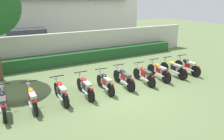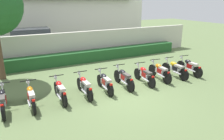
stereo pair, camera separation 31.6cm
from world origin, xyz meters
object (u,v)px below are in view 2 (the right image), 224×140
object	(u,v)px
motorcycle_in_row_7	(160,71)
motorcycle_in_row_1	(31,96)
motorcycle_in_row_2	(60,90)
motorcycle_in_row_8	(175,69)
motorcycle_in_row_0	(3,100)
motorcycle_in_row_6	(144,75)
motorcycle_in_row_3	(84,86)
motorcycle_in_row_4	(105,82)
parked_car	(33,41)
motorcycle_in_row_9	(189,66)
motorcycle_in_row_5	(124,78)

from	to	relation	value
motorcycle_in_row_7	motorcycle_in_row_1	bearing A→B (deg)	95.50
motorcycle_in_row_2	motorcycle_in_row_8	world-z (taller)	motorcycle_in_row_8
motorcycle_in_row_0	motorcycle_in_row_6	bearing A→B (deg)	-87.04
motorcycle_in_row_1	motorcycle_in_row_6	size ratio (longest dim) A/B	0.98
motorcycle_in_row_2	motorcycle_in_row_3	size ratio (longest dim) A/B	0.97
motorcycle_in_row_8	motorcycle_in_row_4	bearing A→B (deg)	90.36
motorcycle_in_row_1	motorcycle_in_row_2	xyz separation A→B (m)	(1.11, 0.06, -0.00)
motorcycle_in_row_3	motorcycle_in_row_1	bearing A→B (deg)	93.85
parked_car	motorcycle_in_row_4	distance (m)	9.17
motorcycle_in_row_6	motorcycle_in_row_7	bearing A→B (deg)	-82.54
motorcycle_in_row_3	motorcycle_in_row_0	bearing A→B (deg)	91.54
motorcycle_in_row_0	motorcycle_in_row_7	world-z (taller)	motorcycle_in_row_7
parked_car	motorcycle_in_row_7	size ratio (longest dim) A/B	2.43
motorcycle_in_row_9	parked_car	bearing A→B (deg)	39.10
parked_car	motorcycle_in_row_4	world-z (taller)	parked_car
motorcycle_in_row_9	motorcycle_in_row_2	bearing A→B (deg)	92.66
motorcycle_in_row_2	motorcycle_in_row_8	size ratio (longest dim) A/B	0.94
motorcycle_in_row_0	motorcycle_in_row_8	size ratio (longest dim) A/B	1.00
motorcycle_in_row_5	motorcycle_in_row_0	bearing A→B (deg)	93.68
motorcycle_in_row_5	motorcycle_in_row_7	size ratio (longest dim) A/B	1.02
motorcycle_in_row_1	motorcycle_in_row_3	size ratio (longest dim) A/B	0.96
motorcycle_in_row_0	parked_car	bearing A→B (deg)	-12.12
motorcycle_in_row_0	motorcycle_in_row_1	bearing A→B (deg)	-92.22
motorcycle_in_row_3	motorcycle_in_row_6	bearing A→B (deg)	-88.56
motorcycle_in_row_4	motorcycle_in_row_5	world-z (taller)	motorcycle_in_row_5
motorcycle_in_row_6	motorcycle_in_row_7	distance (m)	0.99
motorcycle_in_row_1	motorcycle_in_row_7	distance (m)	6.22
parked_car	motorcycle_in_row_2	size ratio (longest dim) A/B	2.53
motorcycle_in_row_3	motorcycle_in_row_9	world-z (taller)	motorcycle_in_row_9
motorcycle_in_row_7	motorcycle_in_row_8	xyz separation A→B (m)	(1.01, -0.01, -0.01)
motorcycle_in_row_8	motorcycle_in_row_0	bearing A→B (deg)	90.27
parked_car	motorcycle_in_row_8	size ratio (longest dim) A/B	2.37
motorcycle_in_row_3	motorcycle_in_row_6	size ratio (longest dim) A/B	1.02
motorcycle_in_row_0	motorcycle_in_row_4	distance (m)	4.07
parked_car	motorcycle_in_row_5	distance (m)	9.35
motorcycle_in_row_2	motorcycle_in_row_6	bearing A→B (deg)	-89.55
motorcycle_in_row_6	motorcycle_in_row_7	size ratio (longest dim) A/B	0.98
parked_car	motorcycle_in_row_4	xyz separation A→B (m)	(1.60, -9.02, -0.50)
motorcycle_in_row_1	motorcycle_in_row_0	bearing A→B (deg)	85.47
motorcycle_in_row_1	motorcycle_in_row_9	world-z (taller)	motorcycle_in_row_9
motorcycle_in_row_7	motorcycle_in_row_8	distance (m)	1.01
motorcycle_in_row_2	motorcycle_in_row_6	xyz separation A→B (m)	(4.12, -0.00, -0.00)
motorcycle_in_row_5	motorcycle_in_row_6	xyz separation A→B (m)	(1.12, -0.08, -0.01)
motorcycle_in_row_0	motorcycle_in_row_3	distance (m)	3.11
motorcycle_in_row_9	motorcycle_in_row_7	bearing A→B (deg)	90.88
motorcycle_in_row_1	motorcycle_in_row_9	bearing A→B (deg)	-88.67
motorcycle_in_row_0	motorcycle_in_row_6	xyz separation A→B (m)	(6.18, -0.03, -0.01)
motorcycle_in_row_1	motorcycle_in_row_4	distance (m)	3.13
motorcycle_in_row_1	motorcycle_in_row_4	xyz separation A→B (m)	(3.12, 0.10, -0.00)
motorcycle_in_row_5	motorcycle_in_row_6	distance (m)	1.12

